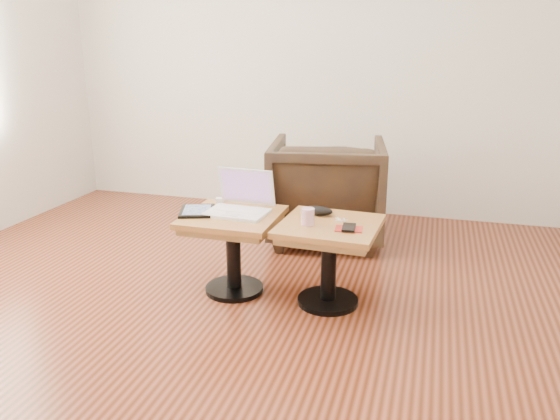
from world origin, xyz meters
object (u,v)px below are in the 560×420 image
(laptop, at_px, (240,204))
(armchair, at_px, (327,190))
(side_table_left, at_px, (233,234))
(striped_cup, at_px, (308,217))
(side_table_right, at_px, (329,244))

(laptop, xyz_separation_m, armchair, (0.31, 0.99, -0.15))
(side_table_left, height_order, laptop, laptop)
(side_table_left, xyz_separation_m, striped_cup, (0.46, -0.06, 0.17))
(side_table_right, bearing_deg, striped_cup, -147.16)
(striped_cup, bearing_deg, side_table_left, 171.96)
(side_table_right, height_order, armchair, armchair)
(side_table_right, relative_size, striped_cup, 6.03)
(side_table_left, bearing_deg, side_table_right, -0.09)
(laptop, height_order, striped_cup, laptop)
(laptop, distance_m, armchair, 1.05)
(laptop, height_order, armchair, armchair)
(side_table_left, distance_m, side_table_right, 0.57)
(side_table_left, relative_size, armchair, 0.63)
(side_table_right, bearing_deg, armchair, 105.54)
(armchair, bearing_deg, side_table_left, 62.72)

